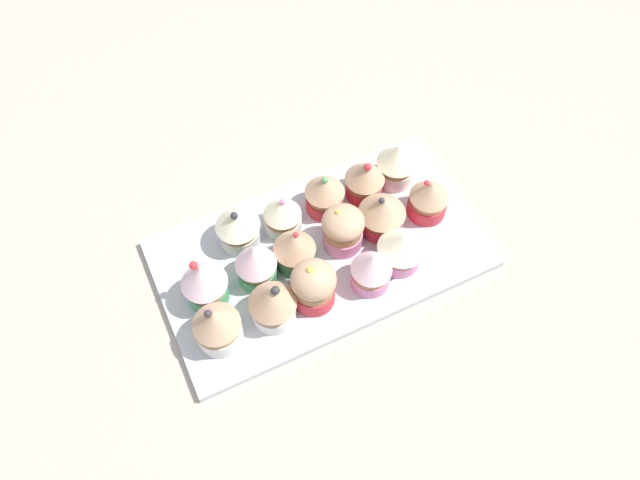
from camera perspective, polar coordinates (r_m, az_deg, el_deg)
ground_plane at (r=86.27cm, az=-0.00°, el=-1.98°), size 180.00×180.00×3.00cm
baking_tray at (r=84.44cm, az=-0.00°, el=-1.28°), size 44.27×24.91×1.20cm
cupcake_0 at (r=75.94cm, az=-9.67°, el=-7.91°), size 6.06×6.06×7.56cm
cupcake_1 at (r=76.13cm, az=-4.48°, el=-5.86°), size 6.20×6.20×7.85cm
cupcake_2 at (r=77.16cm, az=-0.60°, el=-4.26°), size 5.85×5.85×7.73cm
cupcake_3 at (r=78.97cm, az=4.85°, el=-2.76°), size 5.44×5.44×6.57cm
cupcake_4 at (r=81.07cm, az=7.61°, el=-0.77°), size 6.40×6.40×6.20cm
cupcake_5 at (r=78.51cm, az=-10.92°, el=-3.68°), size 6.01×6.01×8.19cm
cupcake_6 at (r=78.85cm, az=-5.97°, el=-2.35°), size 5.53×5.53×7.51cm
cupcake_7 at (r=80.29cm, az=-2.54°, el=-0.58°), size 5.77×5.77×7.09cm
cupcake_8 at (r=81.93cm, az=2.04°, el=1.27°), size 5.81×5.81×7.12cm
cupcake_9 at (r=83.69cm, az=5.75°, el=2.73°), size 6.59×6.59×7.01cm
cupcake_10 at (r=86.13cm, az=10.19°, el=3.91°), size 5.56×5.56×6.85cm
cupcake_11 at (r=82.54cm, az=-7.73°, el=1.29°), size 6.11×6.11×7.23cm
cupcake_12 at (r=83.53cm, az=-3.55°, el=2.39°), size 5.24×5.24×6.57cm
cupcake_13 at (r=85.13cm, az=0.44°, el=4.40°), size 5.65×5.65×6.95cm
cupcake_14 at (r=86.67cm, az=4.23°, el=5.75°), size 5.72×5.72×7.20cm
cupcake_15 at (r=88.55cm, az=7.21°, el=7.22°), size 5.87×5.87×7.37cm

